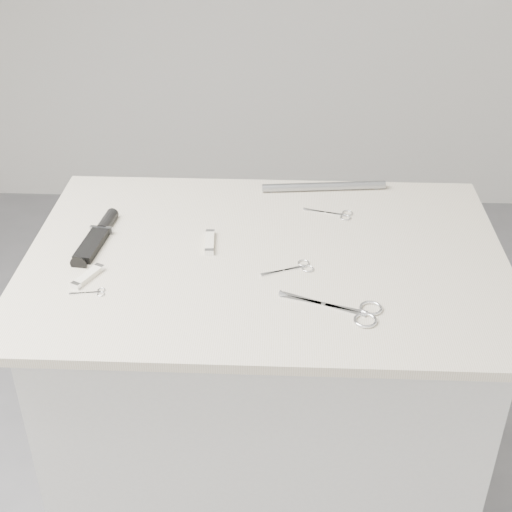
{
  "coord_description": "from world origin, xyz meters",
  "views": [
    {
      "loc": [
        0.03,
        -1.25,
        1.71
      ],
      "look_at": [
        -0.02,
        -0.01,
        0.92
      ],
      "focal_mm": 50.0,
      "sensor_mm": 36.0,
      "label": 1
    }
  ],
  "objects_px": {
    "large_shears": "(352,311)",
    "sheathed_knife": "(99,234)",
    "pocket_knife_b": "(210,242)",
    "embroidery_scissors_a": "(295,268)",
    "plinth": "(264,417)",
    "metal_rail": "(324,186)",
    "tiny_scissors": "(93,293)",
    "pocket_knife_a": "(88,276)",
    "embroidery_scissors_b": "(337,214)"
  },
  "relations": [
    {
      "from": "metal_rail",
      "to": "pocket_knife_a",
      "type": "bearing_deg",
      "value": -139.88
    },
    {
      "from": "tiny_scissors",
      "to": "metal_rail",
      "type": "xyz_separation_m",
      "value": [
        0.46,
        0.45,
        0.01
      ]
    },
    {
      "from": "embroidery_scissors_a",
      "to": "embroidery_scissors_b",
      "type": "bearing_deg",
      "value": 45.09
    },
    {
      "from": "embroidery_scissors_a",
      "to": "metal_rail",
      "type": "relative_size",
      "value": 0.36
    },
    {
      "from": "large_shears",
      "to": "sheathed_knife",
      "type": "xyz_separation_m",
      "value": [
        -0.53,
        0.25,
        0.0
      ]
    },
    {
      "from": "large_shears",
      "to": "pocket_knife_b",
      "type": "height_order",
      "value": "pocket_knife_b"
    },
    {
      "from": "sheathed_knife",
      "to": "metal_rail",
      "type": "distance_m",
      "value": 0.55
    },
    {
      "from": "large_shears",
      "to": "plinth",
      "type": "bearing_deg",
      "value": 150.6
    },
    {
      "from": "large_shears",
      "to": "embroidery_scissors_a",
      "type": "height_order",
      "value": "large_shears"
    },
    {
      "from": "plinth",
      "to": "pocket_knife_a",
      "type": "distance_m",
      "value": 0.6
    },
    {
      "from": "sheathed_knife",
      "to": "metal_rail",
      "type": "bearing_deg",
      "value": -57.17
    },
    {
      "from": "embroidery_scissors_b",
      "to": "pocket_knife_b",
      "type": "relative_size",
      "value": 1.23
    },
    {
      "from": "plinth",
      "to": "embroidery_scissors_a",
      "type": "bearing_deg",
      "value": -39.89
    },
    {
      "from": "embroidery_scissors_b",
      "to": "embroidery_scissors_a",
      "type": "bearing_deg",
      "value": -97.51
    },
    {
      "from": "embroidery_scissors_b",
      "to": "pocket_knife_b",
      "type": "bearing_deg",
      "value": -137.86
    },
    {
      "from": "metal_rail",
      "to": "embroidery_scissors_b",
      "type": "bearing_deg",
      "value": -78.39
    },
    {
      "from": "embroidery_scissors_a",
      "to": "tiny_scissors",
      "type": "xyz_separation_m",
      "value": [
        -0.39,
        -0.1,
        -0.0
      ]
    },
    {
      "from": "large_shears",
      "to": "sheathed_knife",
      "type": "distance_m",
      "value": 0.58
    },
    {
      "from": "pocket_knife_b",
      "to": "embroidery_scissors_a",
      "type": "bearing_deg",
      "value": -119.33
    },
    {
      "from": "pocket_knife_a",
      "to": "metal_rail",
      "type": "xyz_separation_m",
      "value": [
        0.48,
        0.4,
        0.01
      ]
    },
    {
      "from": "sheathed_knife",
      "to": "plinth",
      "type": "bearing_deg",
      "value": -92.0
    },
    {
      "from": "embroidery_scissors_a",
      "to": "tiny_scissors",
      "type": "height_order",
      "value": "same"
    },
    {
      "from": "embroidery_scissors_a",
      "to": "sheathed_knife",
      "type": "bearing_deg",
      "value": 143.58
    },
    {
      "from": "tiny_scissors",
      "to": "embroidery_scissors_b",
      "type": "bearing_deg",
      "value": 25.84
    },
    {
      "from": "large_shears",
      "to": "embroidery_scissors_a",
      "type": "relative_size",
      "value": 1.78
    },
    {
      "from": "pocket_knife_a",
      "to": "tiny_scissors",
      "type": "bearing_deg",
      "value": -131.97
    },
    {
      "from": "pocket_knife_a",
      "to": "pocket_knife_b",
      "type": "relative_size",
      "value": 0.9
    },
    {
      "from": "large_shears",
      "to": "tiny_scissors",
      "type": "distance_m",
      "value": 0.49
    },
    {
      "from": "sheathed_knife",
      "to": "pocket_knife_a",
      "type": "relative_size",
      "value": 2.49
    },
    {
      "from": "plinth",
      "to": "embroidery_scissors_b",
      "type": "relative_size",
      "value": 7.99
    },
    {
      "from": "large_shears",
      "to": "pocket_knife_a",
      "type": "xyz_separation_m",
      "value": [
        -0.51,
        0.09,
        0.0
      ]
    },
    {
      "from": "tiny_scissors",
      "to": "pocket_knife_b",
      "type": "bearing_deg",
      "value": 33.86
    },
    {
      "from": "plinth",
      "to": "embroidery_scissors_a",
      "type": "xyz_separation_m",
      "value": [
        0.06,
        -0.05,
        0.47
      ]
    },
    {
      "from": "embroidery_scissors_b",
      "to": "tiny_scissors",
      "type": "xyz_separation_m",
      "value": [
        -0.48,
        -0.33,
        -0.0
      ]
    },
    {
      "from": "plinth",
      "to": "embroidery_scissors_b",
      "type": "bearing_deg",
      "value": 48.59
    },
    {
      "from": "large_shears",
      "to": "sheathed_knife",
      "type": "height_order",
      "value": "sheathed_knife"
    },
    {
      "from": "embroidery_scissors_a",
      "to": "plinth",
      "type": "bearing_deg",
      "value": 117.64
    },
    {
      "from": "embroidery_scissors_b",
      "to": "metal_rail",
      "type": "distance_m",
      "value": 0.12
    },
    {
      "from": "pocket_knife_a",
      "to": "metal_rail",
      "type": "height_order",
      "value": "metal_rail"
    },
    {
      "from": "sheathed_knife",
      "to": "large_shears",
      "type": "bearing_deg",
      "value": -108.51
    },
    {
      "from": "pocket_knife_a",
      "to": "pocket_knife_b",
      "type": "bearing_deg",
      "value": -32.84
    },
    {
      "from": "plinth",
      "to": "pocket_knife_a",
      "type": "xyz_separation_m",
      "value": [
        -0.35,
        -0.11,
        0.47
      ]
    },
    {
      "from": "plinth",
      "to": "sheathed_knife",
      "type": "height_order",
      "value": "sheathed_knife"
    },
    {
      "from": "large_shears",
      "to": "tiny_scissors",
      "type": "relative_size",
      "value": 2.83
    },
    {
      "from": "embroidery_scissors_a",
      "to": "large_shears",
      "type": "bearing_deg",
      "value": -75.98
    },
    {
      "from": "plinth",
      "to": "metal_rail",
      "type": "bearing_deg",
      "value": 66.23
    },
    {
      "from": "embroidery_scissors_a",
      "to": "pocket_knife_b",
      "type": "bearing_deg",
      "value": 131.98
    },
    {
      "from": "plinth",
      "to": "embroidery_scissors_b",
      "type": "distance_m",
      "value": 0.53
    },
    {
      "from": "plinth",
      "to": "tiny_scissors",
      "type": "relative_size",
      "value": 13.24
    },
    {
      "from": "pocket_knife_b",
      "to": "metal_rail",
      "type": "bearing_deg",
      "value": -47.48
    }
  ]
}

